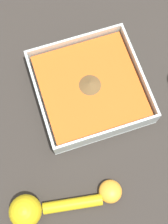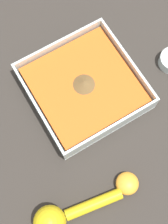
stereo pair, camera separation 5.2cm
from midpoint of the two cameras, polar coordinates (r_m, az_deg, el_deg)
The scene contains 4 objects.
ground_plane at distance 0.80m, azimuth 0.11°, elevation 3.39°, with size 4.00×4.00×0.00m, color #332D28.
square_dish at distance 0.78m, azimuth -1.89°, elevation 4.28°, with size 0.26×0.26×0.06m.
lemon_squeezer at distance 0.72m, azimuth -6.85°, elevation -19.00°, with size 0.21×0.08×0.07m.
lemon_half at distance 0.74m, azimuth 5.89°, elevation -13.08°, with size 0.05×0.05×0.03m.
Camera 2 is at (-0.17, -0.24, 0.75)m, focal length 50.00 mm.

